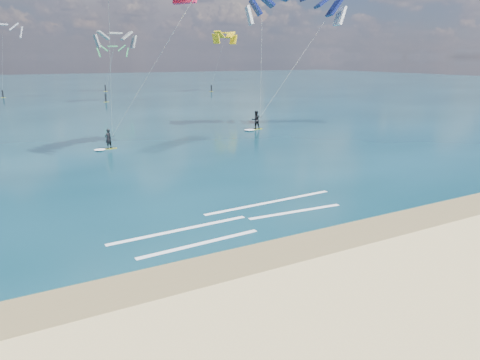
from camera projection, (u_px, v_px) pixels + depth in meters
The scene contains 7 objects.
ground at pixel (108, 124), 48.76m from camera, with size 320.00×320.00×0.00m, color tan.
wet_sand_strip at pixel (295, 247), 17.34m from camera, with size 320.00×2.40×0.01m, color olive.
sea at pixel (54, 89), 103.10m from camera, with size 320.00×200.00×0.04m, color #092935.
kitesurfer_main at pixel (129, 54), 31.20m from camera, with size 9.03×9.63×14.85m.
kitesurfer_far at pixel (278, 47), 42.26m from camera, with size 10.96×5.92×15.04m.
shoreline_foam at pixel (240, 219), 20.21m from camera, with size 12.62×3.63×0.01m.
distant_kites at pixel (31, 67), 76.04m from camera, with size 80.66×35.23×12.84m.
Camera 1 is at (-9.43, -10.01, 7.42)m, focal length 32.00 mm.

